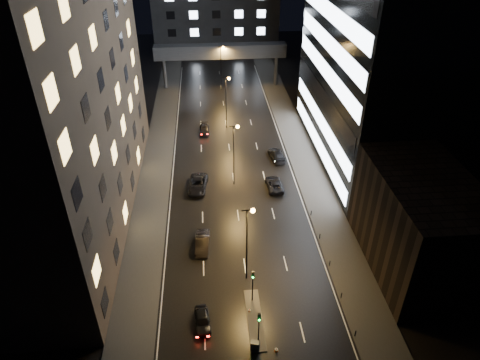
{
  "coord_description": "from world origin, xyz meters",
  "views": [
    {
      "loc": [
        -3.78,
        -27.54,
        37.17
      ],
      "look_at": [
        0.52,
        22.96,
        4.0
      ],
      "focal_mm": 32.0,
      "sensor_mm": 36.0,
      "label": 1
    }
  ],
  "objects_px": {
    "car_toward_a": "(274,184)",
    "car_toward_b": "(277,155)",
    "car_away_d": "(204,130)",
    "utility_cabinet": "(255,346)",
    "car_away_a": "(202,320)",
    "car_away_c": "(198,184)",
    "car_away_b": "(202,243)"
  },
  "relations": [
    {
      "from": "car_away_a",
      "to": "car_away_c",
      "type": "bearing_deg",
      "value": 85.43
    },
    {
      "from": "car_away_a",
      "to": "car_away_d",
      "type": "distance_m",
      "value": 44.26
    },
    {
      "from": "car_away_d",
      "to": "car_toward_a",
      "type": "relative_size",
      "value": 0.9
    },
    {
      "from": "car_away_a",
      "to": "car_toward_a",
      "type": "distance_m",
      "value": 26.97
    },
    {
      "from": "car_away_a",
      "to": "car_toward_a",
      "type": "relative_size",
      "value": 0.76
    },
    {
      "from": "car_toward_b",
      "to": "car_away_c",
      "type": "bearing_deg",
      "value": 23.94
    },
    {
      "from": "car_away_c",
      "to": "car_away_d",
      "type": "xyz_separation_m",
      "value": [
        1.3,
        18.98,
        -0.17
      ]
    },
    {
      "from": "car_away_d",
      "to": "utility_cabinet",
      "type": "distance_m",
      "value": 48.02
    },
    {
      "from": "car_away_a",
      "to": "car_away_b",
      "type": "distance_m",
      "value": 11.86
    },
    {
      "from": "car_toward_a",
      "to": "car_away_c",
      "type": "bearing_deg",
      "value": -5.93
    },
    {
      "from": "utility_cabinet",
      "to": "car_toward_b",
      "type": "bearing_deg",
      "value": 93.97
    },
    {
      "from": "car_toward_a",
      "to": "car_toward_b",
      "type": "height_order",
      "value": "car_toward_b"
    },
    {
      "from": "car_away_b",
      "to": "car_toward_a",
      "type": "height_order",
      "value": "car_away_b"
    },
    {
      "from": "car_away_c",
      "to": "car_away_d",
      "type": "relative_size",
      "value": 1.32
    },
    {
      "from": "car_away_b",
      "to": "utility_cabinet",
      "type": "relative_size",
      "value": 4.19
    },
    {
      "from": "car_away_a",
      "to": "car_toward_b",
      "type": "distance_m",
      "value": 35.81
    },
    {
      "from": "car_away_c",
      "to": "utility_cabinet",
      "type": "xyz_separation_m",
      "value": [
        5.54,
        -28.85,
        -0.09
      ]
    },
    {
      "from": "car_away_d",
      "to": "car_toward_b",
      "type": "relative_size",
      "value": 0.85
    },
    {
      "from": "car_away_b",
      "to": "car_away_d",
      "type": "xyz_separation_m",
      "value": [
        0.72,
        32.39,
        -0.15
      ]
    },
    {
      "from": "car_away_b",
      "to": "car_away_c",
      "type": "distance_m",
      "value": 13.43
    },
    {
      "from": "car_away_a",
      "to": "car_away_c",
      "type": "distance_m",
      "value": 25.28
    },
    {
      "from": "car_away_d",
      "to": "car_toward_b",
      "type": "height_order",
      "value": "car_toward_b"
    },
    {
      "from": "car_away_a",
      "to": "car_away_b",
      "type": "xyz_separation_m",
      "value": [
        0.14,
        11.86,
        0.15
      ]
    },
    {
      "from": "car_away_c",
      "to": "car_toward_b",
      "type": "relative_size",
      "value": 1.11
    },
    {
      "from": "car_toward_a",
      "to": "utility_cabinet",
      "type": "height_order",
      "value": "car_toward_a"
    },
    {
      "from": "utility_cabinet",
      "to": "car_away_d",
      "type": "bearing_deg",
      "value": 111.2
    },
    {
      "from": "car_toward_a",
      "to": "car_toward_b",
      "type": "bearing_deg",
      "value": -103.35
    },
    {
      "from": "car_away_d",
      "to": "car_toward_b",
      "type": "distance_m",
      "value": 16.37
    },
    {
      "from": "car_away_b",
      "to": "car_away_d",
      "type": "bearing_deg",
      "value": 92.72
    },
    {
      "from": "car_toward_b",
      "to": "utility_cabinet",
      "type": "relative_size",
      "value": 4.59
    },
    {
      "from": "car_away_a",
      "to": "car_toward_b",
      "type": "height_order",
      "value": "car_toward_b"
    },
    {
      "from": "car_away_a",
      "to": "utility_cabinet",
      "type": "bearing_deg",
      "value": -40.59
    }
  ]
}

